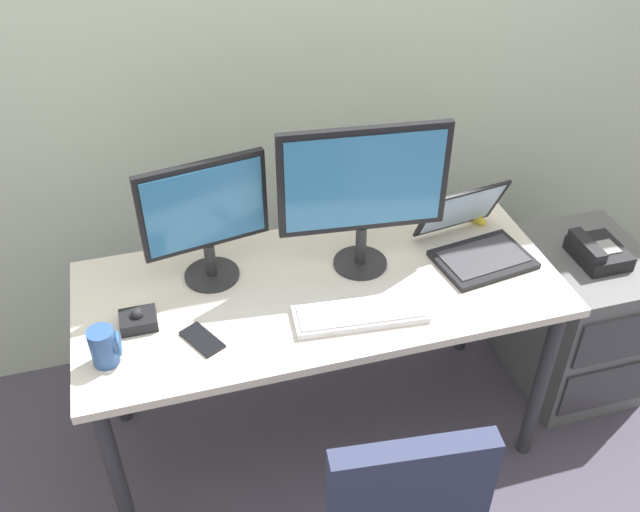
{
  "coord_description": "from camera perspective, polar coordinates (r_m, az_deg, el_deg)",
  "views": [
    {
      "loc": [
        -0.48,
        -1.69,
        2.22
      ],
      "look_at": [
        0.0,
        0.0,
        0.87
      ],
      "focal_mm": 39.66,
      "sensor_mm": 36.0,
      "label": 1
    }
  ],
  "objects": [
    {
      "name": "ground_plane",
      "position": [
        2.83,
        0.0,
        -14.02
      ],
      "size": [
        8.0,
        8.0,
        0.0
      ],
      "primitive_type": "plane",
      "color": "#474250"
    },
    {
      "name": "coffee_mug",
      "position": [
        2.09,
        -16.98,
        -6.99
      ],
      "size": [
        0.09,
        0.08,
        0.12
      ],
      "color": "#2C4F89",
      "rests_on": "desk"
    },
    {
      "name": "back_wall",
      "position": [
        2.56,
        -4.48,
        18.93
      ],
      "size": [
        6.0,
        0.1,
        2.8
      ],
      "primitive_type": "cube",
      "color": "beige",
      "rests_on": "ground"
    },
    {
      "name": "file_cabinet",
      "position": [
        2.99,
        19.95,
        -4.72
      ],
      "size": [
        0.42,
        0.53,
        0.62
      ],
      "color": "#595A5C",
      "rests_on": "ground"
    },
    {
      "name": "laptop",
      "position": [
        2.45,
        12.41,
        1.23
      ],
      "size": [
        0.35,
        0.36,
        0.22
      ],
      "color": "black",
      "rests_on": "desk"
    },
    {
      "name": "desk",
      "position": [
        2.34,
        0.0,
        -3.92
      ],
      "size": [
        1.56,
        0.69,
        0.75
      ],
      "color": "beige",
      "rests_on": "ground"
    },
    {
      "name": "cell_phone",
      "position": [
        2.13,
        -9.49,
        -6.67
      ],
      "size": [
        0.13,
        0.16,
        0.01
      ],
      "primitive_type": "cube",
      "rotation": [
        0.0,
        0.0,
        0.49
      ],
      "color": "black",
      "rests_on": "desk"
    },
    {
      "name": "desk_phone",
      "position": [
        2.77,
        21.46,
        0.31
      ],
      "size": [
        0.17,
        0.2,
        0.09
      ],
      "color": "black",
      "rests_on": "file_cabinet"
    },
    {
      "name": "banana",
      "position": [
        2.65,
        11.85,
        3.51
      ],
      "size": [
        0.1,
        0.19,
        0.04
      ],
      "primitive_type": "ellipsoid",
      "rotation": [
        0.0,
        0.0,
        1.86
      ],
      "color": "yellow",
      "rests_on": "desk"
    },
    {
      "name": "monitor_side",
      "position": [
        2.21,
        -9.26,
        3.28
      ],
      "size": [
        0.4,
        0.18,
        0.43
      ],
      "color": "#262628",
      "rests_on": "desk"
    },
    {
      "name": "monitor_main",
      "position": [
        2.2,
        3.53,
        5.5
      ],
      "size": [
        0.54,
        0.18,
        0.51
      ],
      "color": "#262628",
      "rests_on": "desk"
    },
    {
      "name": "keyboard",
      "position": [
        2.17,
        3.27,
        -4.68
      ],
      "size": [
        0.42,
        0.17,
        0.03
      ],
      "color": "silver",
      "rests_on": "desk"
    },
    {
      "name": "trackball_mouse",
      "position": [
        2.2,
        -14.45,
        -5.0
      ],
      "size": [
        0.11,
        0.09,
        0.07
      ],
      "color": "black",
      "rests_on": "desk"
    }
  ]
}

